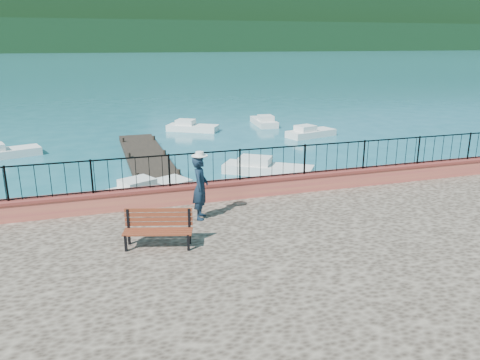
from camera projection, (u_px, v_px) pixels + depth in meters
ground at (296, 285)px, 11.84m from camera, size 2000.00×2000.00×0.00m
parapet at (249, 188)px, 14.79m from camera, size 28.00×0.46×0.58m
railing at (249, 164)px, 14.58m from camera, size 27.00×0.05×0.95m
dock at (152, 169)px, 22.16m from camera, size 2.00×16.00×0.30m
far_forest at (91, 36)px, 283.15m from camera, size 900.00×60.00×18.00m
foothills at (88, 18)px, 334.23m from camera, size 900.00×120.00×44.00m
companion_hill at (271, 47)px, 587.55m from camera, size 448.00×384.00×180.00m
park_bench at (158, 236)px, 11.15m from camera, size 1.71×0.97×0.90m
person at (200, 188)px, 12.80m from camera, size 0.63×0.76×1.78m
hat at (200, 154)px, 12.53m from camera, size 0.44×0.44×0.12m
boat_0 at (149, 186)px, 18.70m from camera, size 3.70×2.67×0.80m
boat_1 at (268, 166)px, 21.72m from camera, size 4.14×3.41×0.80m
boat_2 at (311, 130)px, 30.30m from camera, size 3.52×2.12×0.80m
boat_3 at (2, 150)px, 24.83m from camera, size 3.94×2.39×0.80m
boat_4 at (193, 125)px, 32.20m from camera, size 3.63×2.92×0.80m
boat_5 at (264, 119)px, 34.60m from camera, size 1.67×3.64×0.80m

